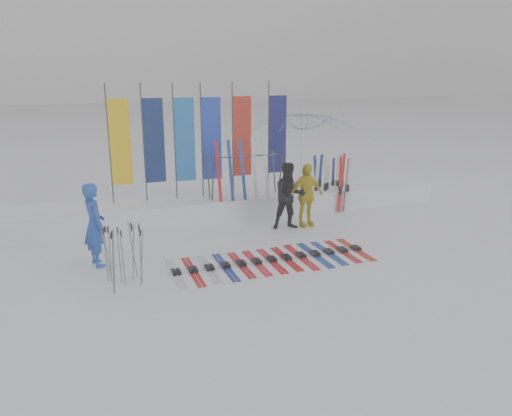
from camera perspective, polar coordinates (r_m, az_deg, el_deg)
name	(u,v)px	position (r m, az deg, el deg)	size (l,w,h in m)	color
ground	(273,274)	(10.51, 1.97, -7.56)	(120.00, 120.00, 0.00)	white
snow_bank	(214,206)	(14.55, -4.78, 0.23)	(14.00, 1.60, 0.60)	white
person_blue	(94,225)	(11.23, -17.98, -1.84)	(0.67, 0.44, 1.83)	#1E49B1
person_black	(289,196)	(13.24, 3.81, 1.37)	(0.87, 0.68, 1.79)	black
person_yellow	(306,195)	(13.52, 5.72, 1.48)	(1.01, 0.42, 1.72)	#DABF0E
tent_canopy	(303,155)	(16.35, 5.38, 6.07)	(3.19, 3.25, 2.92)	white
ski_row	(271,260)	(11.17, 1.72, -5.93)	(4.46, 1.70, 0.07)	silver
pole_cluster	(122,256)	(10.19, -15.08, -5.27)	(0.74, 0.84, 1.25)	#595B60
feather_flags	(199,139)	(14.25, -6.49, 7.84)	(5.19, 0.29, 3.20)	#383A3F
ski_rack	(245,170)	(14.16, -1.32, 4.35)	(2.04, 0.80, 1.23)	#383A3F
upright_skis	(333,183)	(15.36, 8.74, 2.81)	(1.00, 1.05, 1.69)	silver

